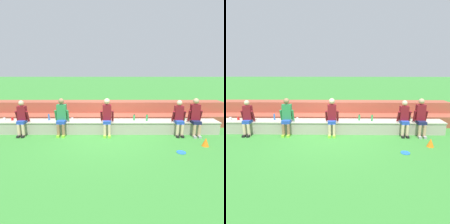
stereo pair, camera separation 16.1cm
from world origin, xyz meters
TOP-DOWN VIEW (x-y plane):
  - ground_plane at (0.00, 0.00)m, footprint 80.00×80.00m
  - stone_seating_wall at (0.00, 0.29)m, footprint 8.81×0.63m
  - brick_bleachers at (0.00, 1.73)m, footprint 10.76×1.44m
  - person_far_left at (-3.10, -0.04)m, footprint 0.48×0.50m
  - person_left_of_center at (-1.63, 0.02)m, footprint 0.53×0.54m
  - person_center at (0.08, -0.04)m, footprint 0.50×0.50m
  - person_right_of_center at (2.78, -0.03)m, footprint 0.49×0.51m
  - person_far_right at (3.39, -0.02)m, footprint 0.51×0.56m
  - water_bottle_mid_left at (1.14, 0.34)m, footprint 0.08×0.08m
  - water_bottle_near_right at (3.10, 0.31)m, footprint 0.07×0.07m
  - water_bottle_mid_right at (1.62, 0.25)m, footprint 0.07×0.07m
  - water_bottle_center_gap at (-2.21, 0.34)m, footprint 0.06×0.06m
  - plastic_cup_right_end at (-3.65, 0.33)m, footprint 0.09×0.09m
  - plastic_cup_middle at (-1.28, 0.26)m, footprint 0.09×0.09m
  - plastic_cup_left_end at (-3.96, 0.31)m, footprint 0.09×0.09m
  - frisbee at (2.38, -1.57)m, footprint 0.28×0.28m
  - sports_cone at (3.34, -1.07)m, footprint 0.23×0.23m

SIDE VIEW (x-z plane):
  - ground_plane at x=0.00m, z-range 0.00..0.00m
  - frisbee at x=2.38m, z-range 0.00..0.02m
  - sports_cone at x=3.34m, z-range 0.00..0.28m
  - stone_seating_wall at x=0.00m, z-range 0.02..0.50m
  - brick_bleachers at x=0.00m, z-range -0.08..0.88m
  - plastic_cup_left_end at x=-3.96m, z-range 0.49..0.60m
  - plastic_cup_right_end at x=-3.65m, z-range 0.49..0.60m
  - plastic_cup_middle at x=-1.28m, z-range 0.49..0.61m
  - water_bottle_near_right at x=3.10m, z-range 0.48..0.71m
  - water_bottle_mid_left at x=1.14m, z-range 0.48..0.72m
  - water_bottle_center_gap at x=-2.21m, z-range 0.48..0.74m
  - water_bottle_mid_right at x=1.62m, z-range 0.48..0.75m
  - person_far_left at x=-3.10m, z-range 0.03..1.36m
  - person_right_of_center at x=2.78m, z-range 0.03..1.38m
  - person_far_right at x=3.39m, z-range 0.04..1.45m
  - person_left_of_center at x=-1.63m, z-range 0.04..1.45m
  - person_center at x=0.08m, z-range 0.04..1.45m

